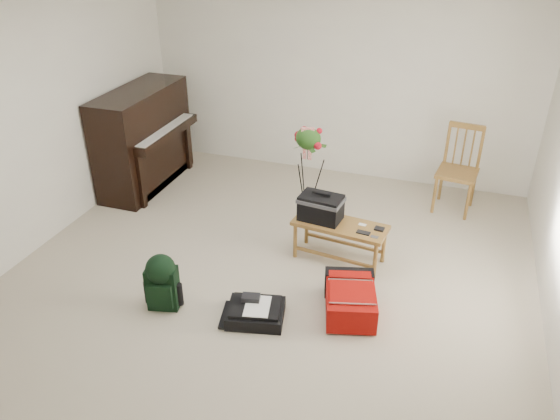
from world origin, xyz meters
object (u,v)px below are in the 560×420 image
(red_suitcase, at_px, (351,296))
(flower_stand, at_px, (307,175))
(green_backpack, at_px, (162,280))
(piano, at_px, (144,140))
(black_duffel, at_px, (256,312))
(dining_chair, at_px, (458,170))
(bench, at_px, (326,214))

(red_suitcase, relative_size, flower_stand, 0.64)
(green_backpack, relative_size, flower_stand, 0.47)
(piano, bearing_deg, flower_stand, -5.97)
(black_duffel, relative_size, flower_stand, 0.49)
(dining_chair, xyz_separation_m, green_backpack, (-2.36, -2.77, -0.20))
(bench, bearing_deg, green_backpack, -126.22)
(dining_chair, distance_m, green_backpack, 3.64)
(bench, distance_m, green_backpack, 1.73)
(bench, distance_m, dining_chair, 1.93)
(flower_stand, bearing_deg, red_suitcase, -70.98)
(piano, xyz_separation_m, green_backpack, (1.45, -2.19, -0.30))
(piano, xyz_separation_m, black_duffel, (2.29, -2.08, -0.52))
(bench, height_order, black_duffel, bench)
(black_duffel, bearing_deg, flower_stand, 80.00)
(piano, height_order, dining_chair, piano)
(red_suitcase, bearing_deg, bench, 105.20)
(piano, xyz_separation_m, flower_stand, (2.21, -0.23, -0.04))
(red_suitcase, relative_size, green_backpack, 1.35)
(bench, bearing_deg, dining_chair, 58.76)
(bench, xyz_separation_m, flower_stand, (-0.40, 0.71, 0.05))
(piano, relative_size, bench, 1.54)
(bench, xyz_separation_m, red_suitcase, (0.44, -0.75, -0.37))
(bench, bearing_deg, piano, 167.07)
(red_suitcase, xyz_separation_m, flower_stand, (-0.84, 1.46, 0.42))
(dining_chair, height_order, flower_stand, flower_stand)
(black_duffel, height_order, flower_stand, flower_stand)
(piano, xyz_separation_m, bench, (2.62, -0.94, -0.09))
(dining_chair, bearing_deg, black_duffel, -112.01)
(green_backpack, distance_m, flower_stand, 2.12)
(piano, relative_size, dining_chair, 1.47)
(black_duffel, distance_m, flower_stand, 1.92)
(piano, distance_m, bench, 2.78)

